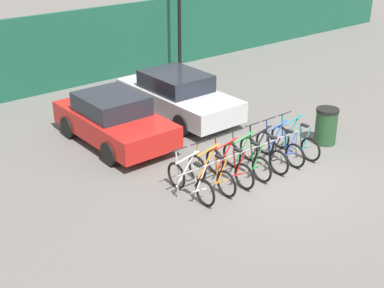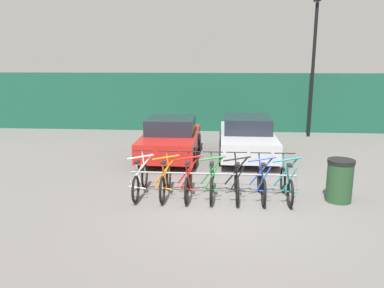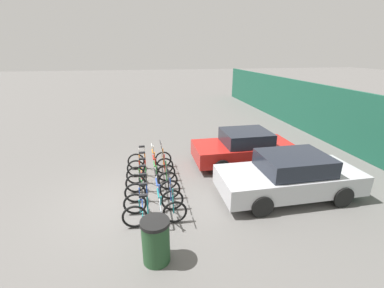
# 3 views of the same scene
# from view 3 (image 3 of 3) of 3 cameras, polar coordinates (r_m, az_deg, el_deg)

# --- Properties ---
(ground_plane) EXTENTS (120.00, 120.00, 0.00)m
(ground_plane) POSITION_cam_3_polar(r_m,az_deg,el_deg) (8.36, -12.30, -12.04)
(ground_plane) COLOR #605E5B
(bike_rack) EXTENTS (4.15, 0.04, 0.57)m
(bike_rack) POSITION_cam_3_polar(r_m,az_deg,el_deg) (8.51, -7.93, -7.32)
(bike_rack) COLOR gray
(bike_rack) RESTS_ON ground
(bicycle_white) EXTENTS (0.68, 1.71, 1.05)m
(bicycle_white) POSITION_cam_3_polar(r_m,az_deg,el_deg) (10.19, -9.36, -3.37)
(bicycle_white) COLOR black
(bicycle_white) RESTS_ON ground
(bicycle_orange) EXTENTS (0.68, 1.71, 1.05)m
(bicycle_orange) POSITION_cam_3_polar(r_m,az_deg,el_deg) (9.60, -9.22, -4.85)
(bicycle_orange) COLOR black
(bicycle_orange) RESTS_ON ground
(bicycle_red) EXTENTS (0.68, 1.71, 1.05)m
(bicycle_red) POSITION_cam_3_polar(r_m,az_deg,el_deg) (9.08, -9.07, -6.35)
(bicycle_red) COLOR black
(bicycle_red) RESTS_ON ground
(bicycle_green) EXTENTS (0.68, 1.71, 1.05)m
(bicycle_green) POSITION_cam_3_polar(r_m,az_deg,el_deg) (8.57, -8.90, -8.04)
(bicycle_green) COLOR black
(bicycle_green) RESTS_ON ground
(bicycle_black) EXTENTS (0.68, 1.71, 1.05)m
(bicycle_black) POSITION_cam_3_polar(r_m,az_deg,el_deg) (8.04, -8.70, -10.04)
(bicycle_black) COLOR black
(bicycle_black) RESTS_ON ground
(bicycle_blue) EXTENTS (0.68, 1.71, 1.05)m
(bicycle_blue) POSITION_cam_3_polar(r_m,az_deg,el_deg) (7.52, -8.47, -12.31)
(bicycle_blue) COLOR black
(bicycle_blue) RESTS_ON ground
(bicycle_teal) EXTENTS (0.68, 1.71, 1.05)m
(bicycle_teal) POSITION_cam_3_polar(r_m,az_deg,el_deg) (7.01, -8.21, -14.90)
(bicycle_teal) COLOR black
(bicycle_teal) RESTS_ON ground
(car_red) EXTENTS (1.91, 3.94, 1.40)m
(car_red) POSITION_cam_3_polar(r_m,az_deg,el_deg) (10.55, 11.34, -0.84)
(car_red) COLOR red
(car_red) RESTS_ON ground
(car_silver) EXTENTS (1.91, 4.40, 1.40)m
(car_silver) POSITION_cam_3_polar(r_m,az_deg,el_deg) (8.63, 20.85, -6.65)
(car_silver) COLOR #B7B7BC
(car_silver) RESTS_ON ground
(trash_bin) EXTENTS (0.63, 0.63, 1.03)m
(trash_bin) POSITION_cam_3_polar(r_m,az_deg,el_deg) (5.95, -8.03, -20.53)
(trash_bin) COLOR #234728
(trash_bin) RESTS_ON ground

